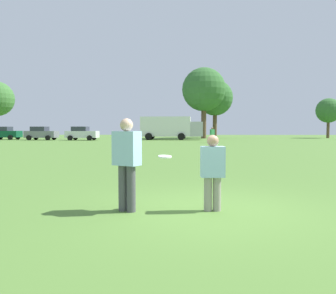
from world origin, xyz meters
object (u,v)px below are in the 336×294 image
at_px(box_truck, 170,127).
at_px(bystander_sideline_watcher, 212,134).
at_px(frisbee, 165,157).
at_px(traffic_cone, 124,157).
at_px(parked_car_near_left, 5,133).
at_px(player_thrower, 127,159).
at_px(player_defender, 213,169).
at_px(parked_car_mid_left, 41,133).
at_px(parked_car_center, 82,133).

relative_size(box_truck, bystander_sideline_watcher, 5.03).
distance_m(frisbee, traffic_cone, 9.98).
bearing_deg(parked_car_near_left, box_truck, 0.75).
bearing_deg(bystander_sideline_watcher, traffic_cone, -105.93).
relative_size(frisbee, box_truck, 0.03).
xyz_separation_m(player_thrower, player_defender, (1.65, 0.10, -0.19)).
distance_m(player_defender, box_truck, 40.92).
xyz_separation_m(box_truck, bystander_sideline_watcher, (4.93, -9.38, -0.79)).
bearing_deg(frisbee, bystander_sideline_watcher, 83.17).
relative_size(player_thrower, parked_car_mid_left, 0.42).
bearing_deg(traffic_cone, parked_car_near_left, 125.53).
bearing_deg(player_thrower, parked_car_mid_left, 114.54).
height_order(player_thrower, traffic_cone, player_thrower).
distance_m(player_thrower, frisbee, 0.76).
xyz_separation_m(parked_car_mid_left, box_truck, (17.49, 1.64, 0.83)).
height_order(player_defender, parked_car_center, parked_car_center).
height_order(frisbee, parked_car_mid_left, parked_car_mid_left).
xyz_separation_m(traffic_cone, bystander_sideline_watcher, (6.19, 21.69, 0.74)).
bearing_deg(box_truck, parked_car_center, -169.60).
height_order(player_thrower, bystander_sideline_watcher, player_thrower).
relative_size(player_defender, frisbee, 5.42).
relative_size(parked_car_mid_left, parked_car_center, 1.00).
bearing_deg(bystander_sideline_watcher, parked_car_mid_left, 160.95).
distance_m(player_defender, parked_car_near_left, 47.82).
xyz_separation_m(traffic_cone, parked_car_mid_left, (-16.23, 29.43, 0.69)).
xyz_separation_m(player_thrower, parked_car_near_left, (-23.69, 40.65, -0.08)).
bearing_deg(traffic_cone, parked_car_center, 109.98).
bearing_deg(frisbee, traffic_cone, 104.19).
xyz_separation_m(player_thrower, box_truck, (-0.46, 40.96, 0.74)).
height_order(box_truck, bystander_sideline_watcher, box_truck).
height_order(parked_car_center, box_truck, box_truck).
height_order(traffic_cone, parked_car_mid_left, parked_car_mid_left).
bearing_deg(box_truck, parked_car_near_left, -179.25).
bearing_deg(parked_car_mid_left, traffic_cone, -61.12).
height_order(player_defender, traffic_cone, player_defender).
relative_size(frisbee, parked_car_mid_left, 0.06).
bearing_deg(player_thrower, player_defender, 3.39).
bearing_deg(box_truck, bystander_sideline_watcher, -62.25).
bearing_deg(player_thrower, parked_car_center, 107.50).
relative_size(player_defender, parked_car_near_left, 0.34).
bearing_deg(player_defender, box_truck, 92.96).
distance_m(player_defender, parked_car_center, 41.11).
distance_m(parked_car_mid_left, bystander_sideline_watcher, 23.72).
xyz_separation_m(parked_car_near_left, box_truck, (23.23, 0.30, 0.83)).
relative_size(parked_car_mid_left, bystander_sideline_watcher, 2.50).
distance_m(frisbee, parked_car_center, 40.67).
xyz_separation_m(traffic_cone, box_truck, (1.26, 31.07, 1.52)).
bearing_deg(parked_car_center, parked_car_mid_left, 174.78).
bearing_deg(traffic_cone, parked_car_mid_left, 118.88).
xyz_separation_m(frisbee, bystander_sideline_watcher, (3.75, 31.33, -0.07)).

